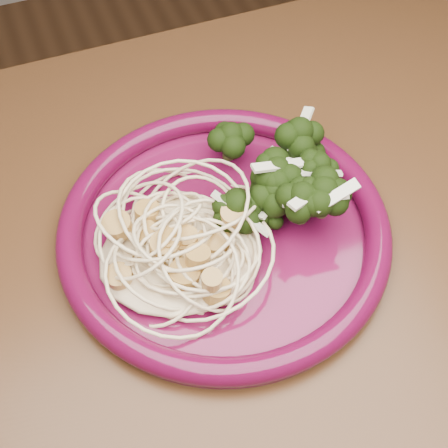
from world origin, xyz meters
TOP-DOWN VIEW (x-y plane):
  - dining_table at (0.00, 0.00)m, footprint 1.20×0.80m
  - dinner_plate at (-0.02, 0.07)m, footprint 0.39×0.39m
  - spaghetti_pile at (-0.07, 0.05)m, footprint 0.18×0.17m
  - scallop_cluster at (-0.07, 0.05)m, footprint 0.16×0.16m
  - broccoli_pile at (0.03, 0.08)m, footprint 0.13×0.18m
  - onion_garnish at (0.03, 0.08)m, footprint 0.09×0.12m

SIDE VIEW (x-z plane):
  - dining_table at x=0.00m, z-range 0.28..1.03m
  - dinner_plate at x=-0.02m, z-range 0.75..0.78m
  - spaghetti_pile at x=-0.07m, z-range 0.76..0.79m
  - broccoli_pile at x=0.03m, z-range 0.76..0.81m
  - scallop_cluster at x=-0.07m, z-range 0.79..0.84m
  - onion_garnish at x=0.03m, z-range 0.79..0.85m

